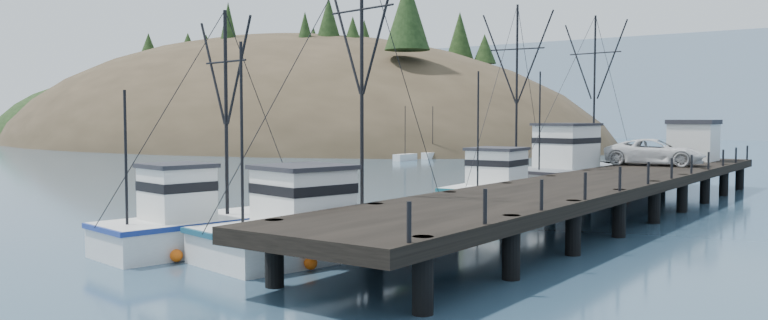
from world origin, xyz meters
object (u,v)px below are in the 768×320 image
(trawler_mid, at_px, (209,227))
(pier_shed, at_px, (694,140))
(pier, at_px, (600,185))
(trawler_far, at_px, (508,190))
(pickup_truck, at_px, (655,152))
(motorboat, at_px, (331,177))
(work_vessel, at_px, (582,175))
(trawler_near, at_px, (340,230))

(trawler_mid, relative_size, pier_shed, 2.95)
(pier, height_order, trawler_mid, trawler_mid)
(trawler_mid, distance_m, trawler_far, 20.06)
(pier, distance_m, pier_shed, 18.08)
(pickup_truck, bearing_deg, trawler_far, 137.06)
(pier, distance_m, motorboat, 29.46)
(trawler_far, bearing_deg, trawler_mid, -97.64)
(trawler_mid, distance_m, motorboat, 33.66)
(trawler_far, height_order, pickup_truck, trawler_far)
(trawler_mid, bearing_deg, motorboat, 121.94)
(work_vessel, bearing_deg, trawler_far, -101.39)
(pier_shed, distance_m, motorboat, 27.90)
(pier_shed, bearing_deg, trawler_near, -98.36)
(pier, relative_size, motorboat, 9.31)
(trawler_near, height_order, trawler_mid, trawler_near)
(trawler_near, height_order, motorboat, trawler_near)
(trawler_near, relative_size, motorboat, 2.54)
(trawler_near, distance_m, trawler_mid, 5.06)
(trawler_far, relative_size, pickup_truck, 2.01)
(pier_shed, bearing_deg, motorboat, -166.94)
(pier_shed, bearing_deg, trawler_mid, -104.75)
(trawler_near, height_order, work_vessel, trawler_near)
(pier, xyz_separation_m, pickup_truck, (-0.71, 11.45, 1.13))
(trawler_mid, bearing_deg, trawler_near, 29.23)
(pier, distance_m, trawler_mid, 19.17)
(trawler_near, distance_m, pickup_truck, 26.18)
(trawler_mid, xyz_separation_m, pickup_truck, (8.45, 28.26, 2.00))
(trawler_mid, distance_m, pier_shed, 36.09)
(trawler_mid, relative_size, work_vessel, 0.67)
(pier, distance_m, pickup_truck, 11.53)
(trawler_far, bearing_deg, trawler_near, -84.27)
(trawler_near, distance_m, work_vessel, 24.90)
(trawler_mid, xyz_separation_m, motorboat, (-17.81, 28.56, -0.82))
(work_vessel, relative_size, motorboat, 2.97)
(pier, xyz_separation_m, trawler_near, (-4.75, -14.34, -0.87))
(pier, xyz_separation_m, trawler_far, (-6.49, 3.07, -0.87))
(trawler_near, bearing_deg, work_vessel, 90.55)
(trawler_mid, bearing_deg, pier_shed, 75.25)
(pickup_truck, bearing_deg, pier, 175.23)
(trawler_far, distance_m, pickup_truck, 10.38)
(pier_shed, relative_size, pickup_truck, 0.54)
(motorboat, bearing_deg, trawler_mid, -71.42)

